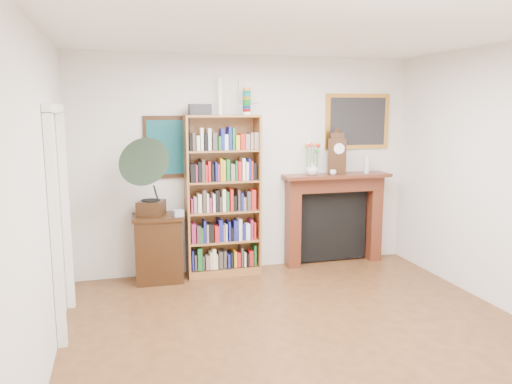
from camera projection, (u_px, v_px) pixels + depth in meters
room at (323, 197)px, 4.18m from camera, size 4.51×5.01×2.81m
door_casing at (60, 200)px, 4.76m from camera, size 0.08×1.02×2.17m
teal_poster at (167, 147)px, 6.22m from camera, size 0.58×0.04×0.78m
small_picture at (248, 91)px, 6.38m from camera, size 0.26×0.04×0.30m
gilt_painting at (357, 121)px, 6.85m from camera, size 0.95×0.04×0.75m
bookshelf at (223, 187)px, 6.32m from camera, size 0.94×0.34×2.36m
side_cabinet at (159, 248)px, 6.17m from camera, size 0.63×0.47×0.84m
fireplace at (334, 210)px, 6.88m from camera, size 1.49×0.37×1.25m
gramophone at (151, 173)px, 5.84m from camera, size 0.81×0.90×0.96m
cd_stack at (178, 213)px, 6.03m from camera, size 0.15×0.15×0.08m
mantel_clock at (337, 154)px, 6.70m from camera, size 0.27×0.21×0.56m
flower_vase at (312, 169)px, 6.61m from camera, size 0.21×0.21×0.17m
teacup at (333, 172)px, 6.64m from camera, size 0.10×0.10×0.07m
bottle_left at (367, 164)px, 6.81m from camera, size 0.07×0.07×0.24m
bottle_right at (366, 165)px, 6.87m from camera, size 0.06×0.06×0.20m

